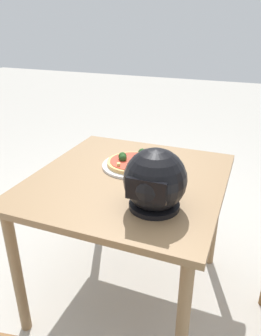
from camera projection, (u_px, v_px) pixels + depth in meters
The scene contains 5 objects.
ground_plane at pixel (129, 290), 1.83m from camera, with size 14.00×14.00×0.00m, color #B2ADA3.
dining_table at pixel (128, 194), 1.57m from camera, with size 0.88×0.93×0.71m.
pizza_plate at pixel (133, 165), 1.64m from camera, with size 0.31×0.31×0.01m, color white.
pizza at pixel (132, 162), 1.64m from camera, with size 0.26×0.26×0.06m.
motorcycle_helmet at pixel (155, 181), 1.24m from camera, with size 0.25×0.25×0.25m.
Camera 1 is at (-0.51, 1.27, 1.39)m, focal length 34.80 mm.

